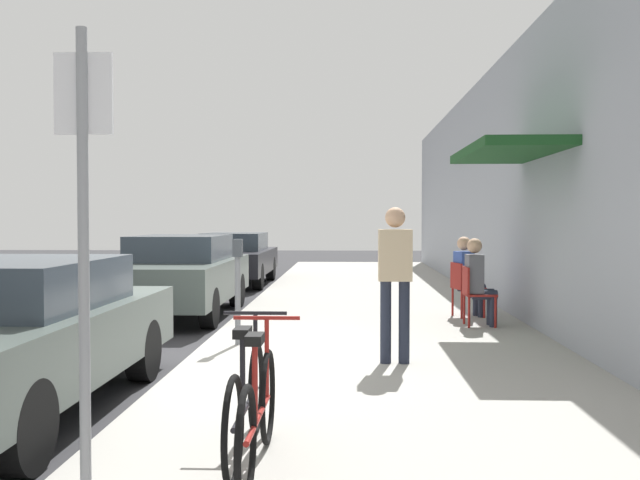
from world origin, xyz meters
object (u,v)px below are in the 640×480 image
parked_car_0 (7,334)px  seated_patron_1 (467,274)px  bicycle_1 (258,413)px  cafe_chair_1 (464,286)px  parking_meter (238,283)px  bicycle_0 (246,402)px  pedestrian_standing (395,272)px  cafe_chair_0 (474,292)px  seated_patron_0 (478,279)px  parked_car_2 (234,257)px  parked_car_1 (180,274)px  street_sign (84,229)px

parked_car_0 → seated_patron_1: bearing=48.5°
bicycle_1 → cafe_chair_1: bicycle_1 is taller
parking_meter → bicycle_0: parking_meter is taller
seated_patron_1 → pedestrian_standing: size_ratio=0.76×
cafe_chair_0 → seated_patron_0: bearing=1.2°
parked_car_0 → bicycle_0: parked_car_0 is taller
cafe_chair_1 → pedestrian_standing: pedestrian_standing is taller
parked_car_0 → cafe_chair_1: 7.26m
parked_car_2 → seated_patron_1: size_ratio=3.41×
bicycle_1 → cafe_chair_1: 7.42m
parked_car_1 → pedestrian_standing: bearing=-52.4°
parked_car_2 → seated_patron_0: bearing=-57.7°
bicycle_1 → seated_patron_1: seated_patron_1 is taller
cafe_chair_1 → seated_patron_1: bearing=13.4°
bicycle_0 → street_sign: bearing=-131.7°
seated_patron_1 → parking_meter: bearing=-141.3°
parked_car_1 → parking_meter: 3.74m
bicycle_0 → parked_car_0: bearing=149.8°
parked_car_1 → cafe_chair_0: 5.09m
bicycle_0 → bicycle_1: (0.11, -0.25, 0.00)m
seated_patron_0 → seated_patron_1: 0.97m
parked_car_2 → bicycle_1: size_ratio=2.57×
parked_car_1 → cafe_chair_0: parked_car_1 is taller
cafe_chair_0 → cafe_chair_1: 0.96m
parked_car_0 → street_sign: street_sign is taller
parked_car_0 → pedestrian_standing: 3.89m
parking_meter → cafe_chair_0: parking_meter is taller
bicycle_0 → seated_patron_1: 7.27m
street_sign → cafe_chair_1: size_ratio=2.99×
bicycle_0 → parked_car_1: bearing=106.6°
cafe_chair_0 → street_sign: bearing=-116.2°
cafe_chair_0 → seated_patron_1: size_ratio=0.67×
street_sign → bicycle_1: (0.87, 0.60, -1.16)m
parked_car_1 → parking_meter: size_ratio=3.33×
bicycle_0 → pedestrian_standing: bearing=68.9°
parked_car_2 → street_sign: bearing=-84.0°
seated_patron_0 → parking_meter: bearing=-153.2°
parked_car_0 → parking_meter: (1.55, 2.84, 0.18)m
parked_car_0 → seated_patron_0: 6.61m
parked_car_0 → parked_car_1: parked_car_1 is taller
parked_car_2 → bicycle_0: (2.26, -13.46, -0.22)m
cafe_chair_0 → cafe_chair_1: bearing=89.9°
parked_car_0 → bicycle_0: (2.26, -1.31, -0.23)m
bicycle_0 → cafe_chair_1: 7.23m
parking_meter → cafe_chair_1: 4.17m
pedestrian_standing → parking_meter: bearing=150.4°
street_sign → parked_car_0: bearing=124.7°
parked_car_2 → seated_patron_1: (4.84, -6.67, 0.12)m
street_sign → bicycle_0: 1.63m
cafe_chair_0 → parked_car_0: bearing=-136.7°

